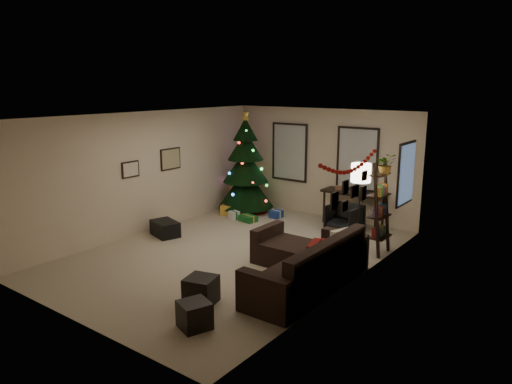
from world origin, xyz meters
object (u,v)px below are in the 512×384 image
Objects in this scene: christmas_tree at (246,170)px; desk_chair at (344,218)px; sofa at (305,266)px; bookshelf at (381,210)px; desk at (354,196)px.

desk_chair is at bearing -2.28° from christmas_tree.
sofa is 1.49× the size of bookshelf.
bookshelf is (1.29, -1.53, 0.18)m from desk.
sofa is at bearing -71.50° from desk_chair.
sofa is 3.70m from desk.
christmas_tree is at bearing 166.35° from bookshelf.
desk_chair is 1.58m from bookshelf.
bookshelf is at bearing 77.36° from sofa.
desk is at bearing 103.05° from sofa.
desk_chair is 0.35× the size of bookshelf.
desk is 2.32× the size of desk_chair.
bookshelf reaches higher than desk.
bookshelf reaches higher than sofa.
bookshelf reaches higher than desk_chair.
christmas_tree is 4.81m from sofa.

